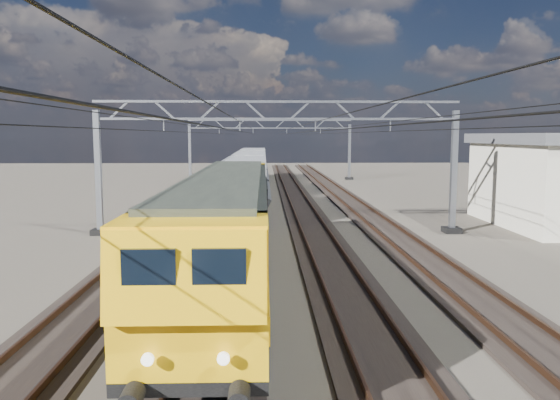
{
  "coord_description": "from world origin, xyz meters",
  "views": [
    {
      "loc": [
        -0.75,
        -25.07,
        5.28
      ],
      "look_at": [
        -0.02,
        -0.79,
        2.4
      ],
      "focal_mm": 35.0,
      "sensor_mm": 36.0,
      "label": 1
    }
  ],
  "objects_px": {
    "catenary_gantry_far": "(270,147)",
    "hopper_wagon_third": "(253,161)",
    "hopper_wagon_mid": "(250,169)",
    "hopper_wagon_lead": "(245,181)",
    "catenary_gantry_mid": "(278,161)",
    "locomotive": "(227,222)"
  },
  "relations": [
    {
      "from": "catenary_gantry_far",
      "to": "hopper_wagon_third",
      "type": "xyz_separation_m",
      "value": [
        -2.0,
        -0.43,
        -1.67
      ]
    },
    {
      "from": "catenary_gantry_far",
      "to": "hopper_wagon_mid",
      "type": "bearing_deg",
      "value": -97.79
    },
    {
      "from": "hopper_wagon_mid",
      "to": "hopper_wagon_third",
      "type": "relative_size",
      "value": 1.0
    },
    {
      "from": "hopper_wagon_lead",
      "to": "hopper_wagon_third",
      "type": "distance_m",
      "value": 28.4
    },
    {
      "from": "hopper_wagon_third",
      "to": "catenary_gantry_mid",
      "type": "bearing_deg",
      "value": -86.78
    },
    {
      "from": "catenary_gantry_far",
      "to": "locomotive",
      "type": "relative_size",
      "value": 0.94
    },
    {
      "from": "locomotive",
      "to": "hopper_wagon_third",
      "type": "bearing_deg",
      "value": 90.0
    },
    {
      "from": "catenary_gantry_mid",
      "to": "hopper_wagon_mid",
      "type": "bearing_deg",
      "value": 95.35
    },
    {
      "from": "catenary_gantry_far",
      "to": "hopper_wagon_mid",
      "type": "xyz_separation_m",
      "value": [
        -2.0,
        -14.63,
        -1.67
      ]
    },
    {
      "from": "locomotive",
      "to": "hopper_wagon_lead",
      "type": "distance_m",
      "value": 17.7
    },
    {
      "from": "locomotive",
      "to": "hopper_wagon_third",
      "type": "height_order",
      "value": "locomotive"
    },
    {
      "from": "locomotive",
      "to": "hopper_wagon_third",
      "type": "relative_size",
      "value": 1.62
    },
    {
      "from": "hopper_wagon_lead",
      "to": "hopper_wagon_mid",
      "type": "height_order",
      "value": "same"
    },
    {
      "from": "catenary_gantry_mid",
      "to": "hopper_wagon_third",
      "type": "xyz_separation_m",
      "value": [
        -2.0,
        35.57,
        -1.67
      ]
    },
    {
      "from": "catenary_gantry_far",
      "to": "hopper_wagon_lead",
      "type": "xyz_separation_m",
      "value": [
        -2.0,
        -28.83,
        -1.67
      ]
    },
    {
      "from": "locomotive",
      "to": "hopper_wagon_third",
      "type": "distance_m",
      "value": 46.1
    },
    {
      "from": "locomotive",
      "to": "hopper_wagon_mid",
      "type": "distance_m",
      "value": 31.9
    },
    {
      "from": "catenary_gantry_mid",
      "to": "hopper_wagon_lead",
      "type": "height_order",
      "value": "catenary_gantry_mid"
    },
    {
      "from": "catenary_gantry_far",
      "to": "hopper_wagon_lead",
      "type": "height_order",
      "value": "catenary_gantry_far"
    },
    {
      "from": "catenary_gantry_mid",
      "to": "hopper_wagon_mid",
      "type": "distance_m",
      "value": 21.53
    },
    {
      "from": "locomotive",
      "to": "hopper_wagon_mid",
      "type": "bearing_deg",
      "value": 90.0
    },
    {
      "from": "catenary_gantry_far",
      "to": "hopper_wagon_third",
      "type": "height_order",
      "value": "catenary_gantry_far"
    }
  ]
}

